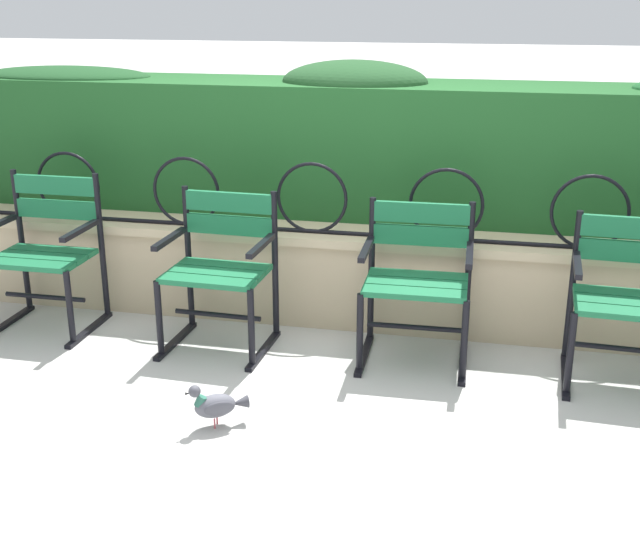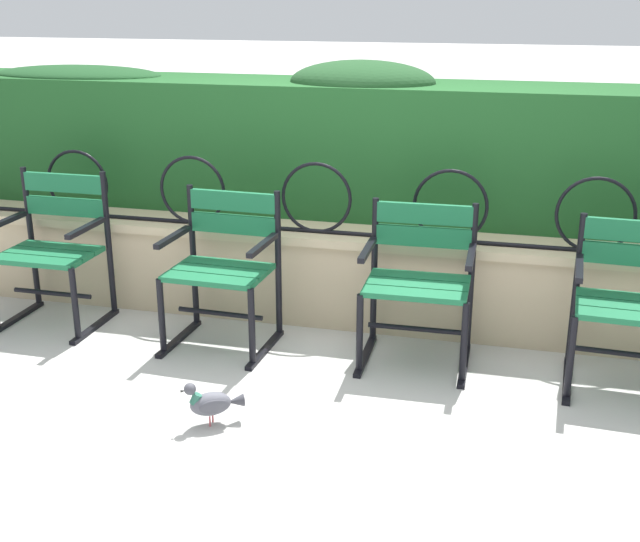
{
  "view_description": "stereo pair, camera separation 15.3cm",
  "coord_description": "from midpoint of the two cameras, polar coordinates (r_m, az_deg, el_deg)",
  "views": [
    {
      "loc": [
        0.82,
        -3.7,
        1.89
      ],
      "look_at": [
        0.0,
        0.11,
        0.55
      ],
      "focal_mm": 45.54,
      "sensor_mm": 36.0,
      "label": 1
    },
    {
      "loc": [
        0.97,
        -3.67,
        1.89
      ],
      "look_at": [
        0.0,
        0.11,
        0.55
      ],
      "focal_mm": 45.54,
      "sensor_mm": 36.0,
      "label": 2
    }
  ],
  "objects": [
    {
      "name": "park_chair_leftmost",
      "position": [
        5.04,
        -19.46,
        1.46
      ],
      "size": [
        0.57,
        0.52,
        0.9
      ],
      "color": "#19663D",
      "rests_on": "ground"
    },
    {
      "name": "ground_plane",
      "position": [
        4.23,
        -1.36,
        -7.55
      ],
      "size": [
        60.0,
        60.0,
        0.0
      ],
      "primitive_type": "plane",
      "color": "#B7B5AF"
    },
    {
      "name": "park_chair_centre_right",
      "position": [
        4.34,
        5.85,
        -0.43
      ],
      "size": [
        0.58,
        0.53,
        0.84
      ],
      "color": "#19663D",
      "rests_on": "ground"
    },
    {
      "name": "park_chair_centre_left",
      "position": [
        4.52,
        -7.94,
        0.36
      ],
      "size": [
        0.58,
        0.54,
        0.86
      ],
      "color": "#19663D",
      "rests_on": "ground"
    },
    {
      "name": "hedge_row",
      "position": [
        5.18,
        2.19,
        8.99
      ],
      "size": [
        7.92,
        0.69,
        0.94
      ],
      "color": "#1E5123",
      "rests_on": "stone_wall"
    },
    {
      "name": "park_chair_rightmost",
      "position": [
        4.31,
        20.3,
        -1.62
      ],
      "size": [
        0.65,
        0.55,
        0.83
      ],
      "color": "#19663D",
      "rests_on": "ground"
    },
    {
      "name": "pigeon_near_chairs",
      "position": [
        3.79,
        -8.48,
        -9.27
      ],
      "size": [
        0.26,
        0.2,
        0.22
      ],
      "color": "#5B5B66",
      "rests_on": "ground"
    },
    {
      "name": "stone_wall",
      "position": [
        4.86,
        0.86,
        -0.33
      ],
      "size": [
        8.08,
        0.41,
        0.56
      ],
      "color": "tan",
      "rests_on": "ground"
    },
    {
      "name": "iron_arch_fence",
      "position": [
        4.69,
        -1.24,
        4.85
      ],
      "size": [
        7.53,
        0.02,
        0.42
      ],
      "color": "black",
      "rests_on": "stone_wall"
    }
  ]
}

